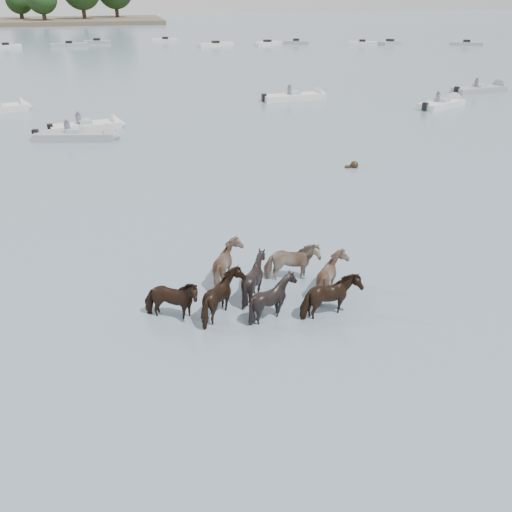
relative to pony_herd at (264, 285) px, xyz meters
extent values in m
plane|color=slate|center=(0.62, -0.12, -0.58)|extent=(400.00, 400.00, 0.00)
imported|color=black|center=(-2.84, -0.30, -0.02)|extent=(1.92, 1.39, 1.47)
imported|color=gray|center=(-0.77, 1.43, 0.01)|extent=(1.34, 1.56, 1.54)
imported|color=black|center=(-0.21, 0.36, 0.02)|extent=(1.67, 1.56, 1.55)
imported|color=gray|center=(1.24, 1.12, 0.00)|extent=(1.88, 1.02, 1.52)
imported|color=black|center=(-1.34, -0.57, 0.01)|extent=(1.60, 1.76, 1.53)
imported|color=black|center=(0.04, -0.92, 0.00)|extent=(1.69, 1.60, 1.51)
imported|color=black|center=(1.66, -1.30, 0.00)|extent=(1.91, 1.15, 1.51)
imported|color=gray|center=(2.21, -0.14, -0.01)|extent=(1.50, 1.67, 1.50)
sphere|color=black|center=(8.29, 12.36, -0.46)|extent=(0.44, 0.44, 0.44)
cube|color=black|center=(8.04, 12.36, -0.56)|extent=(0.50, 0.22, 0.18)
cube|color=silver|center=(-5.89, 24.56, -0.38)|extent=(4.74, 2.42, 0.55)
cone|color=silver|center=(-3.67, 24.98, -0.38)|extent=(1.18, 1.74, 1.60)
cube|color=#99ADB7|center=(-5.89, 24.56, -0.03)|extent=(0.99, 1.25, 0.35)
cube|color=black|center=(-8.12, 24.14, -0.23)|extent=(0.41, 0.41, 0.60)
cylinder|color=#595966|center=(-6.29, 24.56, 0.17)|extent=(0.36, 0.36, 0.70)
sphere|color=#595966|center=(-6.29, 24.56, 0.62)|extent=(0.24, 0.24, 0.24)
cube|color=gray|center=(-6.48, 22.21, -0.38)|extent=(5.16, 2.66, 0.55)
cone|color=gray|center=(-4.08, 21.66, -0.38)|extent=(1.23, 1.76, 1.60)
cube|color=#99ADB7|center=(-6.48, 22.21, -0.03)|extent=(1.03, 1.27, 0.35)
cube|color=black|center=(-8.89, 22.76, -0.23)|extent=(0.42, 0.42, 0.60)
cylinder|color=#595966|center=(-6.88, 22.21, 0.17)|extent=(0.36, 0.36, 0.70)
sphere|color=#595966|center=(-6.88, 22.21, 0.62)|extent=(0.24, 0.24, 0.24)
cube|color=silver|center=(11.05, 31.76, -0.38)|extent=(5.54, 2.07, 0.55)
cone|color=silver|center=(13.75, 32.00, -0.38)|extent=(1.04, 1.67, 1.60)
cube|color=#99ADB7|center=(11.05, 31.76, -0.03)|extent=(0.90, 1.19, 0.35)
cube|color=black|center=(8.35, 31.52, -0.23)|extent=(0.38, 0.38, 0.60)
cylinder|color=#595966|center=(10.65, 31.76, 0.17)|extent=(0.36, 0.36, 0.70)
sphere|color=#595966|center=(10.65, 31.76, 0.62)|extent=(0.24, 0.24, 0.24)
cube|color=silver|center=(21.50, 25.74, -0.38)|extent=(4.67, 3.33, 0.55)
cone|color=silver|center=(23.49, 26.68, -0.38)|extent=(1.50, 1.83, 1.60)
cube|color=#99ADB7|center=(21.50, 25.74, -0.03)|extent=(1.20, 1.35, 0.35)
cube|color=black|center=(19.50, 24.79, -0.23)|extent=(0.47, 0.47, 0.60)
cylinder|color=#595966|center=(21.10, 25.74, 0.17)|extent=(0.36, 0.36, 0.70)
sphere|color=#595966|center=(21.10, 25.74, 0.62)|extent=(0.24, 0.24, 0.24)
cube|color=gray|center=(28.67, 31.26, -0.38)|extent=(5.44, 2.37, 0.55)
cone|color=gray|center=(31.28, 31.66, -0.38)|extent=(1.13, 1.72, 1.60)
cube|color=#99ADB7|center=(28.67, 31.26, -0.03)|extent=(0.96, 1.23, 0.35)
cube|color=black|center=(26.07, 30.87, -0.23)|extent=(0.40, 0.40, 0.60)
cylinder|color=#595966|center=(28.27, 31.26, 0.17)|extent=(0.36, 0.36, 0.70)
sphere|color=#595966|center=(28.27, 31.26, 0.62)|extent=(0.24, 0.24, 0.24)
cone|color=silver|center=(-10.56, 33.06, -0.38)|extent=(1.24, 1.76, 1.60)
cube|color=silver|center=(-19.33, 83.57, -0.36)|extent=(4.75, 2.49, 0.60)
cube|color=black|center=(-19.33, 83.57, 0.02)|extent=(1.20, 1.20, 0.50)
cube|color=gray|center=(-9.95, 84.19, -0.36)|extent=(5.87, 2.19, 0.60)
cube|color=black|center=(-9.95, 84.19, 0.02)|extent=(1.11, 1.11, 0.50)
cube|color=gray|center=(-5.64, 88.17, -0.36)|extent=(4.60, 2.31, 0.60)
cube|color=black|center=(-5.64, 88.17, 0.02)|extent=(1.17, 1.17, 0.50)
cube|color=silver|center=(5.77, 88.20, -0.36)|extent=(4.83, 2.30, 0.60)
cube|color=black|center=(5.77, 88.20, 0.02)|extent=(1.16, 1.16, 0.50)
cube|color=silver|center=(12.82, 78.72, -0.36)|extent=(6.13, 3.36, 0.60)
cube|color=black|center=(12.82, 78.72, 0.02)|extent=(1.27, 1.27, 0.50)
cube|color=silver|center=(21.38, 78.60, -0.36)|extent=(4.79, 3.03, 0.60)
cube|color=black|center=(21.38, 78.60, 0.02)|extent=(1.29, 1.29, 0.50)
cube|color=gray|center=(26.56, 79.40, -0.36)|extent=(4.45, 2.85, 0.60)
cube|color=black|center=(26.56, 79.40, 0.02)|extent=(1.28, 1.28, 0.50)
cube|color=silver|center=(36.59, 75.23, -0.36)|extent=(4.56, 3.08, 0.60)
cube|color=black|center=(36.59, 75.23, 0.02)|extent=(1.31, 1.31, 0.50)
cube|color=gray|center=(41.36, 74.84, -0.36)|extent=(4.52, 3.10, 0.60)
cube|color=black|center=(41.36, 74.84, 0.02)|extent=(1.32, 1.32, 0.50)
cube|color=gray|center=(52.84, 70.56, -0.36)|extent=(5.10, 3.33, 0.60)
cube|color=black|center=(52.84, 70.56, 0.02)|extent=(1.32, 1.32, 0.50)
cylinder|color=#382619|center=(-24.78, 150.75, 0.94)|extent=(1.00, 1.00, 3.03)
sphere|color=black|center=(-24.78, 150.75, 4.89)|extent=(6.73, 6.73, 6.73)
cylinder|color=#382619|center=(-18.58, 143.03, 1.08)|extent=(1.00, 1.00, 3.32)
cylinder|color=#382619|center=(-9.14, 147.95, 1.57)|extent=(1.00, 1.00, 4.29)
cylinder|color=#382619|center=(-0.69, 153.83, 1.54)|extent=(1.00, 1.00, 4.23)
camera|label=1|loc=(-3.80, -14.20, 8.21)|focal=38.72mm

